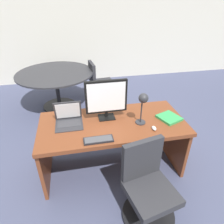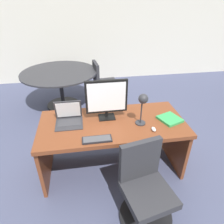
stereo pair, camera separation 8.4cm
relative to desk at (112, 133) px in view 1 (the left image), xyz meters
The scene contains 12 objects.
ground 1.56m from the desk, 90.00° to the left, with size 12.00×12.00×0.00m, color #474C6B.
back_wall 3.48m from the desk, 90.00° to the left, with size 10.00×0.10×2.80m, color silver.
desk is the anchor object (origin of this frame).
monitor 0.47m from the desk, 126.04° to the left, with size 0.50×0.16×0.49m.
laptop 0.58m from the desk, behind, with size 0.32×0.29×0.27m.
keyboard 0.46m from the desk, 121.36° to the right, with size 0.31×0.12×0.02m.
mouse 0.55m from the desk, 33.05° to the right, with size 0.05×0.08×0.04m.
desk_lamp 0.59m from the desk, 23.75° to the right, with size 0.12×0.14×0.40m.
book 0.73m from the desk, ahead, with size 0.31×0.31×0.03m.
office_chair 0.81m from the desk, 73.45° to the right, with size 0.56×0.57×0.87m.
meeting_table 2.02m from the desk, 111.99° to the left, with size 1.48×1.48×0.75m.
meeting_chair_near 1.98m from the desk, 86.20° to the left, with size 0.56×0.56×0.87m.
Camera 1 is at (-0.40, -1.96, 2.08)m, focal length 32.24 mm.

